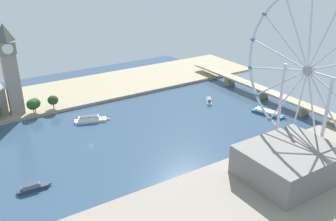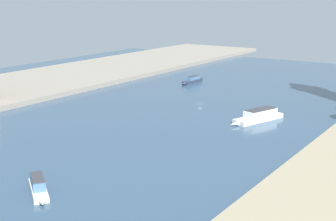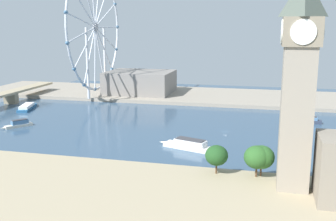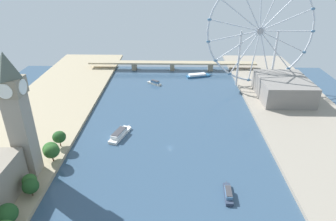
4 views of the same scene
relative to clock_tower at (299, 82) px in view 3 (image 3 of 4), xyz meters
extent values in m
plane|color=#334C66|center=(95.61, 37.25, -47.33)|extent=(419.14, 419.14, 0.00)
cube|color=tan|center=(-28.96, 37.25, -45.83)|extent=(90.00, 520.00, 3.00)
cube|color=gray|center=(220.17, 37.25, -45.83)|extent=(90.00, 520.00, 3.00)
cube|color=gray|center=(0.00, 0.00, -15.29)|extent=(12.40, 12.40, 58.08)
cube|color=gray|center=(0.00, 0.00, 19.30)|extent=(14.38, 14.38, 11.09)
cylinder|color=white|center=(0.00, 7.44, 19.30)|extent=(9.42, 0.50, 9.42)
cylinder|color=white|center=(0.00, -7.44, 19.30)|extent=(9.42, 0.50, 9.42)
cylinder|color=white|center=(7.44, 0.00, 19.30)|extent=(0.50, 9.42, 9.42)
cylinder|color=white|center=(-7.44, 0.00, 19.30)|extent=(0.50, 9.42, 9.42)
cylinder|color=#513823|center=(10.44, 12.76, -42.20)|extent=(0.80, 0.80, 4.26)
ellipsoid|color=#285623|center=(10.44, 12.76, -35.47)|extent=(11.51, 11.51, 10.36)
cylinder|color=#513823|center=(9.11, 14.70, -42.06)|extent=(0.80, 0.80, 4.53)
ellipsoid|color=#285623|center=(9.11, 14.70, -35.24)|extent=(11.41, 11.41, 10.27)
cylinder|color=#513823|center=(8.98, 32.45, -42.11)|extent=(0.80, 0.80, 4.44)
ellipsoid|color=#1E471E|center=(8.98, 32.45, -35.76)|extent=(10.33, 10.33, 9.30)
torus|color=silver|center=(192.54, 169.24, 19.51)|extent=(117.39, 2.14, 117.39)
cylinder|color=#99999E|center=(192.54, 169.24, 19.51)|extent=(6.91, 3.00, 6.91)
cylinder|color=silver|center=(221.35, 169.24, 19.51)|extent=(57.62, 1.29, 1.29)
cylinder|color=silver|center=(218.86, 169.24, 31.23)|extent=(53.17, 1.29, 24.61)
cylinder|color=silver|center=(211.82, 169.24, 40.92)|extent=(39.51, 1.29, 43.68)
cylinder|color=silver|center=(169.23, 169.24, 36.44)|extent=(47.37, 1.29, 34.91)
cylinder|color=silver|center=(164.36, 169.24, 25.50)|extent=(56.63, 1.29, 13.24)
cylinder|color=silver|center=(164.36, 169.24, 13.52)|extent=(56.63, 1.29, 13.24)
cylinder|color=silver|center=(169.23, 169.24, 2.57)|extent=(47.37, 1.29, 34.91)
cylinder|color=silver|center=(178.14, 169.24, -5.44)|extent=(29.93, 1.29, 50.55)
cylinder|color=silver|center=(189.53, 169.24, -9.15)|extent=(7.30, 1.29, 57.44)
cylinder|color=silver|center=(201.44, 169.24, -7.89)|extent=(19.03, 1.29, 55.20)
cylinder|color=silver|center=(211.82, 169.24, -1.90)|extent=(39.51, 1.29, 43.68)
cylinder|color=silver|center=(218.86, 169.24, 7.79)|extent=(53.17, 1.29, 24.61)
ellipsoid|color=teal|center=(250.16, 169.24, 19.51)|extent=(4.80, 3.20, 3.20)
ellipsoid|color=teal|center=(245.18, 169.24, 42.95)|extent=(4.80, 3.20, 3.20)
ellipsoid|color=teal|center=(136.18, 169.24, 31.49)|extent=(4.80, 3.20, 3.20)
ellipsoid|color=teal|center=(136.18, 169.24, 7.53)|extent=(4.80, 3.20, 3.20)
ellipsoid|color=teal|center=(145.92, 169.24, -14.36)|extent=(4.80, 3.20, 3.20)
ellipsoid|color=teal|center=(163.73, 169.24, -30.40)|extent=(4.80, 3.20, 3.20)
ellipsoid|color=teal|center=(186.52, 169.24, -37.80)|extent=(4.80, 3.20, 3.20)
ellipsoid|color=teal|center=(210.35, 169.24, -35.30)|extent=(4.80, 3.20, 3.20)
ellipsoid|color=teal|center=(231.10, 169.24, -23.31)|extent=(4.80, 3.20, 3.20)
ellipsoid|color=teal|center=(245.18, 169.24, -3.93)|extent=(4.80, 3.20, 3.20)
cylinder|color=silver|center=(212.71, 169.24, -12.41)|extent=(2.40, 2.40, 63.84)
cylinder|color=silver|center=(172.37, 169.24, -12.41)|extent=(2.40, 2.40, 63.84)
cube|color=gray|center=(215.02, 133.70, -33.69)|extent=(51.18, 63.14, 21.27)
cube|color=gray|center=(148.65, 233.62, -42.79)|extent=(6.00, 11.54, 9.09)
cube|color=white|center=(52.51, 53.83, -46.19)|extent=(16.37, 30.10, 2.28)
cone|color=white|center=(57.81, 69.93, -46.19)|extent=(3.81, 5.70, 2.28)
cube|color=white|center=(52.05, 52.44, -43.46)|extent=(11.86, 19.54, 3.20)
cube|color=#38383D|center=(52.05, 52.44, -41.63)|extent=(10.99, 17.69, 0.46)
cube|color=#2D384C|center=(133.58, -17.68, -46.14)|extent=(5.60, 19.59, 2.38)
cone|color=#2D384C|center=(134.13, -6.43, -46.14)|extent=(2.55, 3.60, 2.38)
cube|color=teal|center=(133.54, -18.65, -43.82)|extent=(4.47, 11.67, 2.26)
cube|color=#38383D|center=(133.54, -18.65, -42.51)|extent=(4.23, 10.51, 0.36)
cube|color=#235684|center=(129.82, 205.71, -46.32)|extent=(31.99, 17.00, 2.02)
cone|color=#235684|center=(146.99, 210.88, -46.32)|extent=(5.90, 3.54, 2.02)
cube|color=white|center=(128.35, 205.27, -44.21)|extent=(23.21, 13.18, 2.20)
cube|color=beige|center=(74.22, 177.07, -46.38)|extent=(17.70, 14.65, 1.90)
cone|color=beige|center=(65.54, 183.39, -46.38)|extent=(3.81, 3.49, 1.90)
cube|color=teal|center=(74.97, 176.53, -44.01)|extent=(11.36, 9.76, 2.85)
cube|color=#38383D|center=(74.97, 176.53, -42.36)|extent=(10.35, 8.95, 0.44)
camera|label=1|loc=(346.46, -47.65, 94.49)|focal=38.24mm
camera|label=2|loc=(-41.07, 275.56, 14.91)|focal=52.41mm
camera|label=3|loc=(-166.29, 12.25, 21.88)|focal=43.57mm
camera|label=4|loc=(98.60, -164.58, 85.68)|focal=31.80mm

